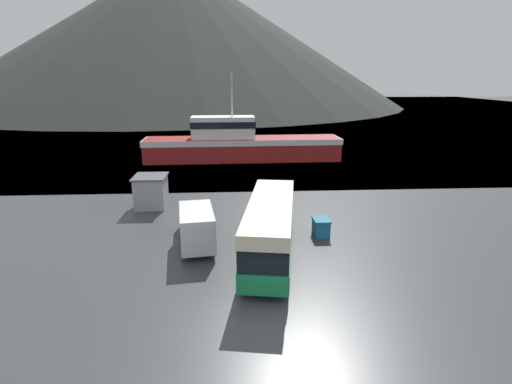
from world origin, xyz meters
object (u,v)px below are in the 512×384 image
Objects in this scene: tour_bus at (270,227)px; dock_kiosk at (151,191)px; storage_bin at (321,227)px; fishing_boat at (239,143)px; small_boat at (314,145)px; delivery_van at (196,225)px.

tour_bus is 3.69× the size of dock_kiosk.
dock_kiosk is (-12.46, 6.87, 0.72)m from storage_bin.
tour_bus is 13.38m from dock_kiosk.
fishing_boat is 14.28m from small_boat.
tour_bus is 28.86m from fishing_boat.
dock_kiosk is at bearing 7.18° from small_boat.
fishing_boat is 20.17m from dock_kiosk.
small_boat is at bearing 79.32° from storage_bin.
fishing_boat is 26.11m from storage_bin.
delivery_van is at bearing 162.46° from tour_bus.
storage_bin is 34.60m from small_boat.
fishing_boat reaches higher than tour_bus.
tour_bus reaches higher than small_boat.
dock_kiosk is at bearing 111.09° from delivery_van.
tour_bus is at bearing -34.39° from delivery_van.
fishing_boat is 8.67× the size of dock_kiosk.
fishing_boat is 4.37× the size of small_boat.
dock_kiosk is 33.07m from small_boat.
tour_bus is at bearing 26.79° from small_boat.
small_boat is (18.88, 27.14, -0.92)m from dock_kiosk.
storage_bin is at bearing -28.85° from dock_kiosk.
tour_bus is at bearing 1.04° from fishing_boat.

